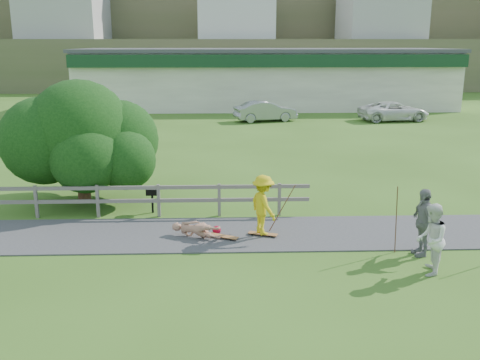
% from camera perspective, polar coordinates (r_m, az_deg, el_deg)
% --- Properties ---
extents(ground, '(260.00, 260.00, 0.00)m').
position_cam_1_polar(ground, '(14.80, -2.24, -7.84)').
color(ground, '#355A19').
rests_on(ground, ground).
extents(path, '(34.00, 3.00, 0.04)m').
position_cam_1_polar(path, '(16.19, -2.23, -5.77)').
color(path, '#353537').
rests_on(path, ground).
extents(fence, '(15.05, 0.10, 1.10)m').
position_cam_1_polar(fence, '(18.30, -16.86, -1.68)').
color(fence, '#5F5A54').
rests_on(fence, ground).
extents(strip_mall, '(32.50, 10.75, 5.10)m').
position_cam_1_polar(strip_mall, '(48.88, 2.62, 10.87)').
color(strip_mall, beige).
rests_on(strip_mall, ground).
extents(skater_rider, '(1.09, 1.33, 1.79)m').
position_cam_1_polar(skater_rider, '(15.73, 2.49, -3.02)').
color(skater_rider, gold).
rests_on(skater_rider, ground).
extents(skater_fallen, '(0.97, 1.52, 0.55)m').
position_cam_1_polar(skater_fallen, '(15.83, -4.71, -5.30)').
color(skater_fallen, '#A6725B').
rests_on(skater_fallen, ground).
extents(spectator_a, '(0.97, 1.08, 1.81)m').
position_cam_1_polar(spectator_a, '(14.06, 19.72, -5.99)').
color(spectator_a, silver).
rests_on(spectator_a, ground).
extents(spectator_b, '(0.53, 1.12, 1.87)m').
position_cam_1_polar(spectator_b, '(15.21, 18.93, -4.27)').
color(spectator_b, gray).
rests_on(spectator_b, ground).
extents(car_silver, '(4.76, 2.63, 1.49)m').
position_cam_1_polar(car_silver, '(39.49, 2.72, 7.35)').
color(car_silver, '#94959A').
rests_on(car_silver, ground).
extents(car_white, '(5.37, 3.00, 1.42)m').
position_cam_1_polar(car_white, '(41.28, 16.08, 7.07)').
color(car_white, white).
rests_on(car_white, ground).
extents(tree, '(5.84, 5.84, 3.73)m').
position_cam_1_polar(tree, '(19.88, -16.57, 2.99)').
color(tree, black).
rests_on(tree, ground).
extents(bbq, '(0.39, 0.30, 0.84)m').
position_cam_1_polar(bbq, '(18.34, -9.33, -2.20)').
color(bbq, black).
rests_on(bbq, ground).
extents(longboard_rider, '(0.90, 0.50, 0.10)m').
position_cam_1_polar(longboard_rider, '(16.01, 2.45, -5.90)').
color(longboard_rider, '#936130').
rests_on(longboard_rider, ground).
extents(longboard_fallen, '(0.92, 0.62, 0.10)m').
position_cam_1_polar(longboard_fallen, '(15.79, -1.79, -6.17)').
color(longboard_fallen, '#936130').
rests_on(longboard_fallen, ground).
extents(helmet, '(0.26, 0.26, 0.26)m').
position_cam_1_polar(helmet, '(16.19, -2.52, -5.35)').
color(helmet, '#AB0721').
rests_on(helmet, ground).
extents(pole_rider, '(0.03, 0.03, 1.67)m').
position_cam_1_polar(pole_rider, '(16.19, 4.49, -2.76)').
color(pole_rider, brown).
rests_on(pole_rider, ground).
extents(pole_spec_left, '(0.03, 0.03, 1.89)m').
position_cam_1_polar(pole_spec_left, '(15.15, 16.32, -4.10)').
color(pole_spec_left, brown).
rests_on(pole_spec_left, ground).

